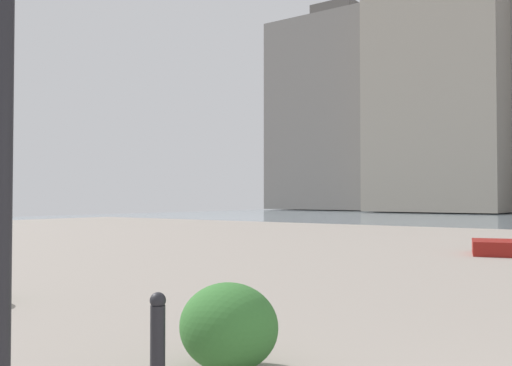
% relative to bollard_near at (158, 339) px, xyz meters
% --- Properties ---
extents(building_annex, '(14.18, 15.11, 25.29)m').
position_rel_bollard_near_xyz_m(building_annex, '(16.69, -60.96, 12.24)').
color(building_annex, '#9E9384').
rests_on(building_annex, ground).
extents(building_highrise, '(16.19, 10.33, 27.25)m').
position_rel_bollard_near_xyz_m(building_highrise, '(31.90, -63.05, 12.19)').
color(building_highrise, gray).
rests_on(building_highrise, ground).
extents(bollard_near, '(0.13, 0.13, 0.77)m').
position_rel_bollard_near_xyz_m(bollard_near, '(0.00, 0.00, 0.00)').
color(bollard_near, '#232328').
rests_on(bollard_near, ground).
extents(shrub_round, '(0.91, 0.82, 0.77)m').
position_rel_bollard_near_xyz_m(shrub_round, '(-0.14, -0.72, -0.02)').
color(shrub_round, '#387533').
rests_on(shrub_round, ground).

